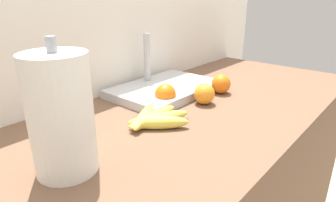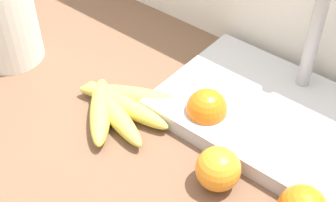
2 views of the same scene
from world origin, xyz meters
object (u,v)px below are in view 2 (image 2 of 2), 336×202
at_px(orange_front, 207,109).
at_px(banana_bunch, 119,105).
at_px(orange_back_left, 220,167).
at_px(sink_basin, 276,114).

bearing_deg(orange_front, banana_bunch, -150.87).
relative_size(orange_back_left, orange_front, 0.98).
bearing_deg(sink_basin, banana_bunch, -145.13).
bearing_deg(orange_back_left, orange_front, 134.93).
xyz_separation_m(banana_bunch, orange_front, (0.14, 0.08, 0.02)).
distance_m(orange_back_left, orange_front, 0.13).
bearing_deg(banana_bunch, orange_front, 29.13).
distance_m(orange_back_left, sink_basin, 0.17).
relative_size(banana_bunch, orange_back_left, 2.90).
xyz_separation_m(orange_front, sink_basin, (0.09, 0.08, -0.02)).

